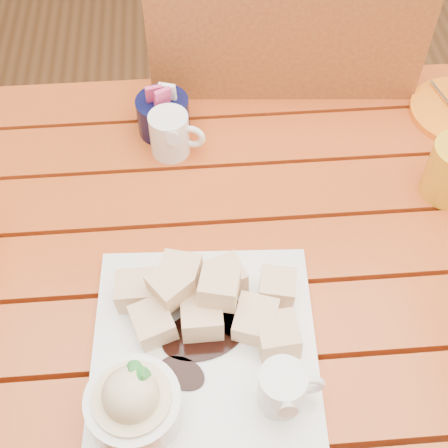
{
  "coord_description": "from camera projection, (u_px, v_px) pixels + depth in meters",
  "views": [
    {
      "loc": [
        -0.03,
        -0.51,
        1.48
      ],
      "look_at": [
        0.01,
        -0.0,
        0.82
      ],
      "focal_mm": 50.0,
      "sensor_mm": 36.0,
      "label": 1
    }
  ],
  "objects": [
    {
      "name": "chair_far",
      "position": [
        272.0,
        131.0,
        1.34
      ],
      "size": [
        0.49,
        0.49,
        0.97
      ],
      "rotation": [
        0.0,
        0.0,
        3.06
      ],
      "color": "brown",
      "rests_on": "ground"
    },
    {
      "name": "dessert_plate",
      "position": [
        192.0,
        350.0,
        0.77
      ],
      "size": [
        0.3,
        0.3,
        0.11
      ],
      "rotation": [
        0.0,
        0.0,
        -0.05
      ],
      "color": "white",
      "rests_on": "table"
    },
    {
      "name": "ground",
      "position": [
        219.0,
        433.0,
        1.49
      ],
      "size": [
        5.0,
        5.0,
        0.0
      ],
      "primitive_type": "plane",
      "color": "#522F17",
      "rests_on": "ground"
    },
    {
      "name": "sugar_caddy",
      "position": [
        163.0,
        114.0,
        1.03
      ],
      "size": [
        0.09,
        0.09,
        0.09
      ],
      "color": "black",
      "rests_on": "table"
    },
    {
      "name": "table",
      "position": [
        217.0,
        293.0,
        0.98
      ],
      "size": [
        1.2,
        0.79,
        0.75
      ],
      "color": "#AD4616",
      "rests_on": "ground"
    },
    {
      "name": "cream_pitcher",
      "position": [
        171.0,
        133.0,
        0.99
      ],
      "size": [
        0.09,
        0.08,
        0.08
      ],
      "rotation": [
        0.0,
        0.0,
        -0.3
      ],
      "color": "white",
      "rests_on": "table"
    }
  ]
}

